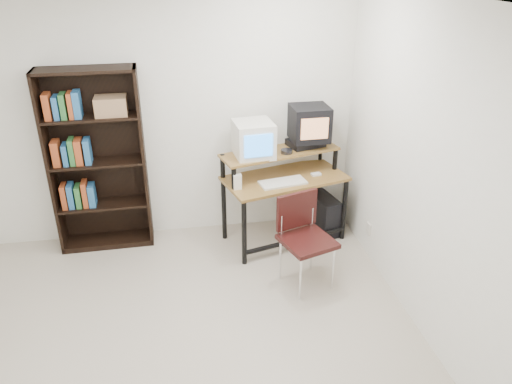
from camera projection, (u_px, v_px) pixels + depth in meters
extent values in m
cube|color=beige|center=(178.00, 357.00, 3.90)|extent=(4.00, 4.00, 0.01)
cube|color=white|center=(145.00, 3.00, 2.75)|extent=(4.00, 4.00, 0.01)
cube|color=white|center=(163.00, 119.00, 5.09)|extent=(4.00, 0.01, 2.60)
cube|color=white|center=(442.00, 188.00, 3.63)|extent=(0.01, 4.00, 2.60)
cube|color=olive|center=(285.00, 178.00, 5.18)|extent=(1.37, 0.92, 0.03)
cube|color=olive|center=(280.00, 152.00, 5.17)|extent=(1.30, 0.68, 0.02)
cylinder|color=black|center=(244.00, 232.00, 4.90)|extent=(0.05, 0.05, 0.72)
cylinder|color=black|center=(344.00, 209.00, 5.33)|extent=(0.05, 0.05, 0.72)
cylinder|color=black|center=(224.00, 198.00, 5.28)|extent=(0.05, 0.05, 0.98)
cylinder|color=black|center=(318.00, 179.00, 5.72)|extent=(0.05, 0.05, 0.98)
cylinder|color=black|center=(296.00, 240.00, 5.22)|extent=(1.14, 0.35, 0.05)
cube|color=silver|center=(253.00, 139.00, 5.00)|extent=(0.41, 0.41, 0.36)
cube|color=#2E88F7|center=(259.00, 146.00, 4.83)|extent=(0.28, 0.04, 0.23)
cube|color=black|center=(305.00, 143.00, 5.29)|extent=(0.42, 0.35, 0.08)
cube|color=black|center=(309.00, 123.00, 5.20)|extent=(0.39, 0.38, 0.36)
cube|color=tan|center=(315.00, 129.00, 5.03)|extent=(0.29, 0.02, 0.22)
cylinder|color=#26262B|center=(287.00, 152.00, 5.10)|extent=(0.13, 0.13, 0.05)
cube|color=silver|center=(283.00, 183.00, 5.03)|extent=(0.50, 0.29, 0.03)
cube|color=black|center=(316.00, 177.00, 5.20)|extent=(0.27, 0.25, 0.01)
cube|color=white|center=(316.00, 175.00, 5.21)|extent=(0.11, 0.08, 0.03)
cube|color=silver|center=(237.00, 182.00, 4.90)|extent=(0.08, 0.08, 0.17)
cube|color=black|center=(323.00, 214.00, 5.56)|extent=(0.29, 0.48, 0.42)
cube|color=black|center=(307.00, 241.00, 4.54)|extent=(0.55, 0.55, 0.04)
cube|color=black|center=(297.00, 210.00, 4.60)|extent=(0.41, 0.16, 0.35)
cylinder|color=silver|center=(300.00, 279.00, 4.43)|extent=(0.02, 0.02, 0.45)
cylinder|color=silver|center=(333.00, 268.00, 4.58)|extent=(0.02, 0.02, 0.45)
cylinder|color=silver|center=(280.00, 259.00, 4.71)|extent=(0.02, 0.02, 0.45)
cylinder|color=silver|center=(312.00, 250.00, 4.86)|extent=(0.02, 0.02, 0.45)
cube|color=black|center=(50.00, 166.00, 4.92)|extent=(0.04, 0.31, 1.88)
cube|color=black|center=(144.00, 159.00, 5.07)|extent=(0.04, 0.31, 1.88)
cube|color=black|center=(99.00, 157.00, 5.13)|extent=(0.94, 0.04, 1.88)
cube|color=black|center=(84.00, 70.00, 4.59)|extent=(0.95, 0.33, 0.03)
cube|color=black|center=(110.00, 240.00, 5.40)|extent=(0.95, 0.33, 0.06)
cube|color=black|center=(104.00, 204.00, 5.20)|extent=(0.89, 0.31, 0.03)
cube|color=black|center=(98.00, 162.00, 5.00)|extent=(0.89, 0.31, 0.02)
cube|color=black|center=(91.00, 117.00, 4.79)|extent=(0.89, 0.31, 0.02)
cube|color=#8B6847|center=(111.00, 106.00, 4.78)|extent=(0.30, 0.24, 0.18)
cube|color=beige|center=(369.00, 228.00, 5.08)|extent=(0.02, 0.08, 0.12)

